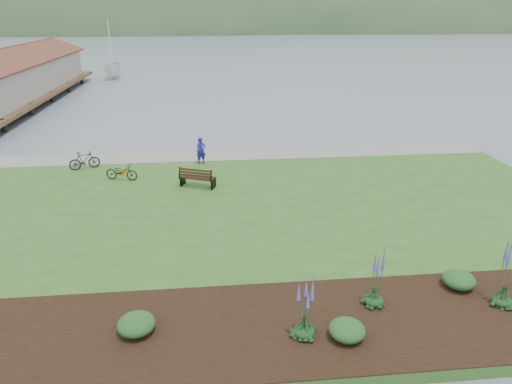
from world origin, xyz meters
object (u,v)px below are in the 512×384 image
(person, at_px, (201,149))
(bicycle_a, at_px, (122,172))
(sailboat, at_px, (114,78))
(park_bench, at_px, (197,177))

(person, distance_m, bicycle_a, 4.86)
(bicycle_a, relative_size, sailboat, 0.07)
(bicycle_a, distance_m, sailboat, 41.73)
(park_bench, height_order, person, person)
(park_bench, bearing_deg, sailboat, 127.74)
(person, bearing_deg, park_bench, -110.74)
(park_bench, relative_size, sailboat, 0.08)
(person, distance_m, sailboat, 40.57)
(bicycle_a, bearing_deg, sailboat, 25.42)
(person, bearing_deg, sailboat, 89.66)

